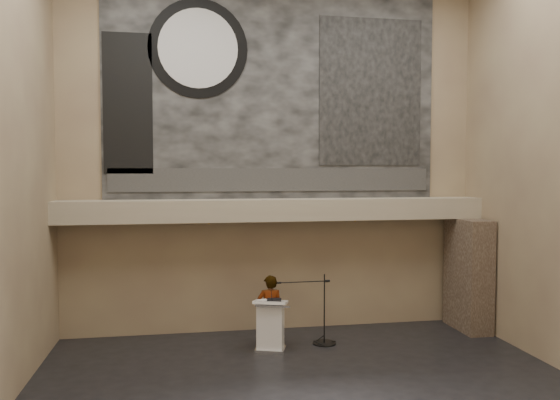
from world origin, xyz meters
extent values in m
plane|color=black|center=(0.00, 0.00, 0.00)|extent=(10.00, 10.00, 0.00)
cube|color=#7F6650|center=(0.00, 4.00, 4.25)|extent=(10.00, 0.02, 8.50)
cube|color=#7F6650|center=(0.00, -4.00, 4.25)|extent=(10.00, 0.02, 8.50)
cube|color=#9E927A|center=(0.00, 3.60, 2.95)|extent=(10.00, 0.80, 0.50)
cylinder|color=#B2893D|center=(-1.60, 3.55, 2.67)|extent=(0.04, 0.04, 0.06)
cylinder|color=#B2893D|center=(1.90, 3.55, 2.67)|extent=(0.04, 0.04, 0.06)
cube|color=black|center=(0.00, 3.97, 5.70)|extent=(8.00, 0.05, 5.00)
cube|color=#2D2D2D|center=(0.00, 3.93, 3.65)|extent=(7.76, 0.02, 0.55)
cylinder|color=black|center=(-1.80, 3.93, 6.70)|extent=(2.30, 0.02, 2.30)
cylinder|color=silver|center=(-1.80, 3.91, 6.70)|extent=(1.84, 0.02, 1.84)
cube|color=black|center=(2.40, 3.93, 5.80)|extent=(2.60, 0.02, 3.60)
cube|color=black|center=(-3.40, 3.93, 5.40)|extent=(1.10, 0.02, 3.20)
cube|color=#423429|center=(4.65, 3.15, 1.35)|extent=(0.60, 1.40, 2.70)
cube|color=silver|center=(-0.36, 2.34, 0.04)|extent=(0.74, 0.65, 0.08)
cube|color=white|center=(-0.36, 2.34, 0.56)|extent=(0.64, 0.53, 0.96)
cube|color=white|center=(-0.36, 2.32, 1.07)|extent=(0.82, 0.69, 0.13)
cube|color=black|center=(-0.28, 2.31, 1.12)|extent=(0.35, 0.30, 0.04)
cube|color=silver|center=(-0.48, 2.33, 1.10)|extent=(0.34, 0.38, 0.00)
imported|color=white|center=(-0.32, 2.68, 0.79)|extent=(0.58, 0.39, 1.58)
cylinder|color=black|center=(0.91, 2.65, 0.01)|extent=(0.52, 0.52, 0.02)
cylinder|color=black|center=(0.91, 2.65, 0.78)|extent=(0.03, 0.03, 1.57)
cylinder|color=black|center=(0.38, 2.64, 1.41)|extent=(1.17, 0.04, 0.02)
camera|label=1|loc=(-2.16, -9.01, 3.85)|focal=35.00mm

